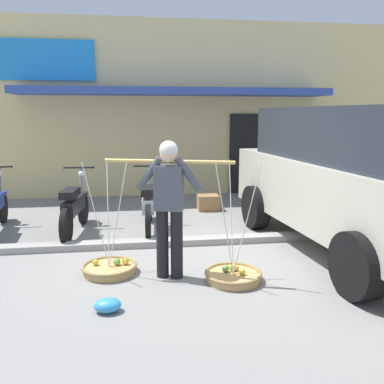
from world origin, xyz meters
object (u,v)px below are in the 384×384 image
(fruit_basket_right_side, at_px, (110,268))
(motorcycle_second_in_row, at_px, (74,208))
(wooden_crate, at_px, (208,203))
(motorcycle_third_in_row, at_px, (149,205))
(fruit_vendor, at_px, (169,200))
(parked_truck, at_px, (358,175))
(plastic_litter_bag, at_px, (108,305))
(fruit_basket_left_side, at_px, (233,275))

(fruit_basket_right_side, bearing_deg, motorcycle_second_in_row, 109.58)
(fruit_basket_right_side, bearing_deg, wooden_crate, 59.98)
(motorcycle_second_in_row, distance_m, motorcycle_third_in_row, 1.25)
(fruit_vendor, bearing_deg, parked_truck, 12.26)
(motorcycle_third_in_row, height_order, plastic_litter_bag, motorcycle_third_in_row)
(fruit_vendor, relative_size, wooden_crate, 3.85)
(fruit_basket_right_side, xyz_separation_m, parked_truck, (3.54, 0.37, 1.06))
(fruit_basket_left_side, relative_size, motorcycle_third_in_row, 0.80)
(parked_truck, bearing_deg, plastic_litter_bag, -157.79)
(fruit_basket_left_side, distance_m, motorcycle_third_in_row, 2.57)
(fruit_vendor, bearing_deg, plastic_litter_bag, -130.99)
(motorcycle_third_in_row, xyz_separation_m, parked_truck, (2.96, -1.54, 0.68))
(motorcycle_third_in_row, relative_size, wooden_crate, 4.14)
(fruit_basket_left_side, bearing_deg, fruit_vendor, 163.08)
(motorcycle_second_in_row, distance_m, plastic_litter_bag, 3.03)
(wooden_crate, bearing_deg, motorcycle_third_in_row, -134.05)
(fruit_basket_left_side, bearing_deg, plastic_litter_bag, -157.92)
(parked_truck, bearing_deg, motorcycle_third_in_row, 152.54)
(parked_truck, xyz_separation_m, plastic_litter_bag, (-3.51, -1.43, -1.06))
(motorcycle_second_in_row, height_order, wooden_crate, motorcycle_second_in_row)
(motorcycle_second_in_row, distance_m, parked_truck, 4.51)
(fruit_vendor, bearing_deg, fruit_basket_right_side, 162.79)
(parked_truck, distance_m, plastic_litter_bag, 3.93)
(parked_truck, bearing_deg, motorcycle_second_in_row, 160.48)
(motorcycle_third_in_row, height_order, wooden_crate, motorcycle_third_in_row)
(motorcycle_third_in_row, distance_m, wooden_crate, 1.89)
(fruit_basket_right_side, xyz_separation_m, motorcycle_third_in_row, (0.58, 1.91, 0.38))
(fruit_basket_right_side, relative_size, wooden_crate, 3.30)
(fruit_vendor, height_order, motorcycle_third_in_row, fruit_vendor)
(parked_truck, bearing_deg, fruit_basket_right_side, -173.97)
(plastic_litter_bag, xyz_separation_m, wooden_crate, (1.85, 4.31, 0.09))
(fruit_basket_left_side, relative_size, plastic_litter_bag, 5.19)
(fruit_basket_left_side, distance_m, motorcycle_second_in_row, 3.20)
(fruit_vendor, xyz_separation_m, fruit_basket_right_side, (-0.75, 0.23, -0.90))
(motorcycle_second_in_row, bearing_deg, fruit_vendor, -56.00)
(motorcycle_third_in_row, bearing_deg, parked_truck, -27.46)
(motorcycle_second_in_row, relative_size, motorcycle_third_in_row, 1.00)
(fruit_vendor, xyz_separation_m, motorcycle_second_in_row, (-1.41, 2.10, -0.52))
(fruit_basket_right_side, relative_size, motorcycle_third_in_row, 0.80)
(motorcycle_third_in_row, bearing_deg, motorcycle_second_in_row, -177.80)
(motorcycle_third_in_row, bearing_deg, fruit_vendor, -85.51)
(fruit_vendor, bearing_deg, fruit_basket_left_side, -16.92)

